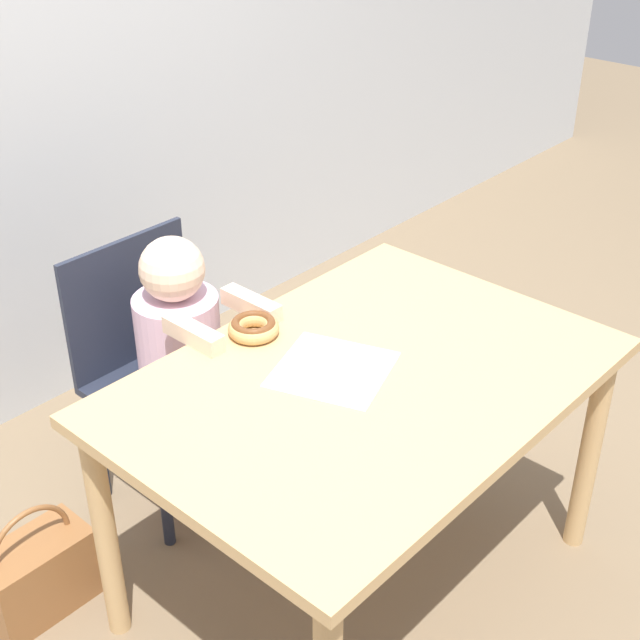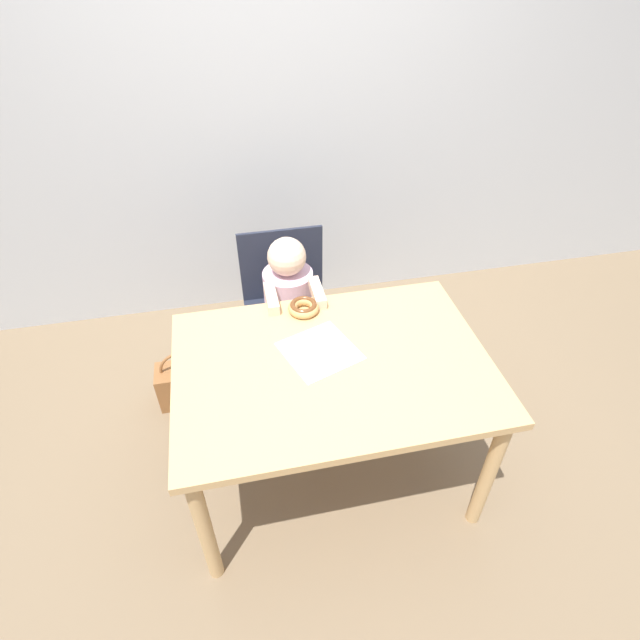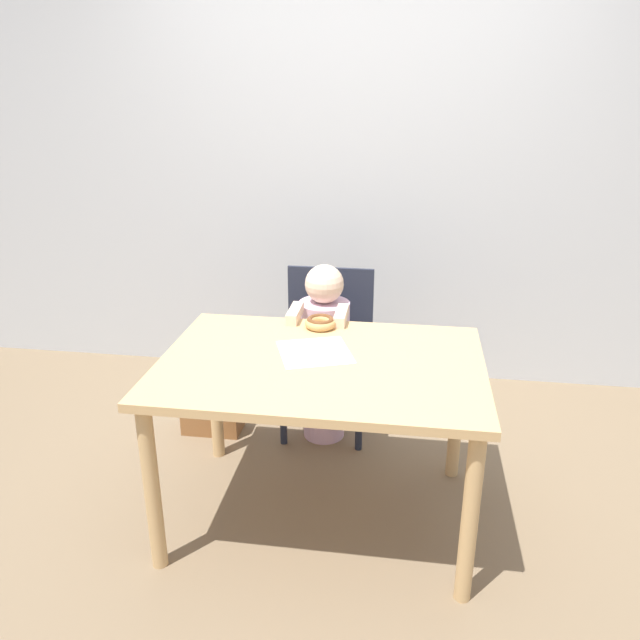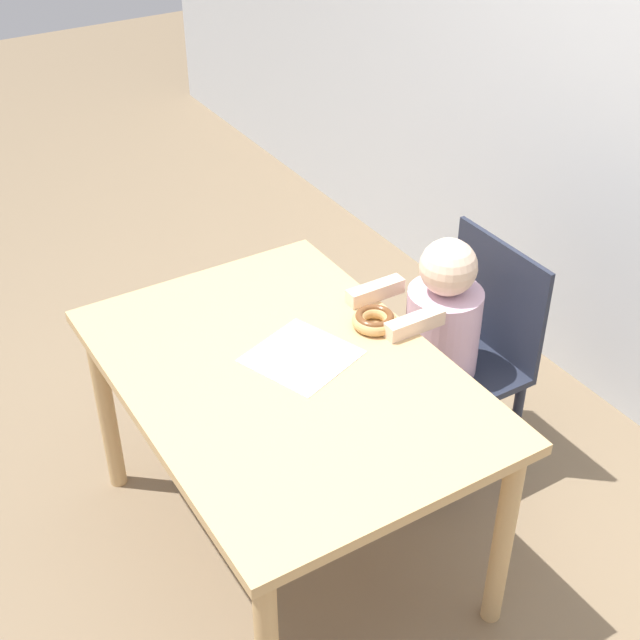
{
  "view_description": "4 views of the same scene",
  "coord_description": "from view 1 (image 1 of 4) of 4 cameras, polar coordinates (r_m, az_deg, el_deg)",
  "views": [
    {
      "loc": [
        -1.46,
        -1.17,
        2.0
      ],
      "look_at": [
        -0.02,
        0.13,
        0.85
      ],
      "focal_mm": 50.0,
      "sensor_mm": 36.0,
      "label": 1
    },
    {
      "loc": [
        -0.35,
        -1.39,
        2.15
      ],
      "look_at": [
        -0.02,
        0.13,
        0.85
      ],
      "focal_mm": 28.0,
      "sensor_mm": 36.0,
      "label": 2
    },
    {
      "loc": [
        0.32,
        -2.2,
        1.76
      ],
      "look_at": [
        -0.02,
        0.13,
        0.85
      ],
      "focal_mm": 35.0,
      "sensor_mm": 36.0,
      "label": 3
    },
    {
      "loc": [
        1.79,
        -0.98,
        2.33
      ],
      "look_at": [
        -0.02,
        0.13,
        0.85
      ],
      "focal_mm": 50.0,
      "sensor_mm": 36.0,
      "label": 4
    }
  ],
  "objects": [
    {
      "name": "child_figure",
      "position": [
        2.75,
        -8.76,
        -3.59
      ],
      "size": [
        0.26,
        0.43,
        0.93
      ],
      "color": "silver",
      "rests_on": "ground_plane"
    },
    {
      "name": "handbag",
      "position": [
        2.7,
        -17.61,
        -15.2
      ],
      "size": [
        0.31,
        0.17,
        0.36
      ],
      "color": "brown",
      "rests_on": "ground_plane"
    },
    {
      "name": "wall_back",
      "position": [
        3.13,
        -19.13,
        15.1
      ],
      "size": [
        8.0,
        0.05,
        2.5
      ],
      "color": "silver",
      "rests_on": "ground_plane"
    },
    {
      "name": "ground_plane",
      "position": [
        2.74,
        2.51,
        -16.32
      ],
      "size": [
        12.0,
        12.0,
        0.0
      ],
      "primitive_type": "plane",
      "color": "#7A664C"
    },
    {
      "name": "napkin",
      "position": [
        2.28,
        0.81,
        -3.17
      ],
      "size": [
        0.36,
        0.36,
        0.0
      ],
      "color": "white",
      "rests_on": "dining_table"
    },
    {
      "name": "dining_table",
      "position": [
        2.32,
        2.86,
        -5.42
      ],
      "size": [
        1.27,
        0.89,
        0.73
      ],
      "color": "tan",
      "rests_on": "ground_plane"
    },
    {
      "name": "donut",
      "position": [
        2.42,
        -4.28,
        -0.44
      ],
      "size": [
        0.14,
        0.14,
        0.05
      ],
      "color": "tan",
      "rests_on": "dining_table"
    },
    {
      "name": "chair",
      "position": [
        2.84,
        -10.26,
        -3.03
      ],
      "size": [
        0.45,
        0.39,
        0.85
      ],
      "color": "#232838",
      "rests_on": "ground_plane"
    }
  ]
}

